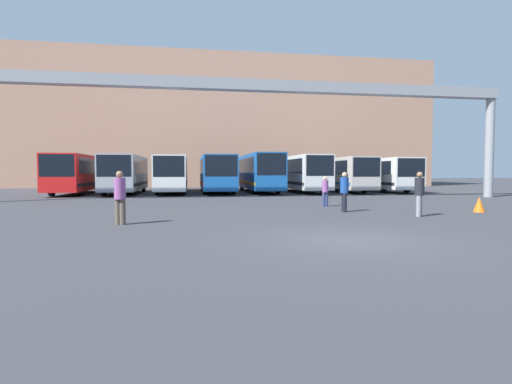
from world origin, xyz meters
The scene contains 16 objects.
ground_plane centered at (0.00, 0.00, 0.00)m, with size 200.00×200.00×0.00m, color #38383D.
building_backdrop centered at (0.00, 43.30, 8.01)m, with size 53.30×12.00×16.01m.
overhead_gantry centered at (0.00, 15.60, 6.55)m, with size 34.57×0.80×7.69m.
bus_slot_0 centered at (-13.26, 24.70, 1.80)m, with size 2.55×10.47×3.13m.
bus_slot_1 centered at (-9.47, 24.47, 1.79)m, with size 2.60×10.02×3.11m.
bus_slot_2 centered at (-5.68, 25.54, 1.77)m, with size 2.45×12.16×3.07m.
bus_slot_3 centered at (-1.89, 25.22, 1.81)m, with size 2.63×11.53×3.14m.
bus_slot_4 centered at (1.89, 25.54, 1.91)m, with size 2.47×12.17×3.31m.
bus_slot_5 centered at (5.68, 24.62, 1.84)m, with size 2.43×10.32×3.19m.
bus_slot_6 centered at (9.47, 25.63, 1.75)m, with size 2.47×12.34×3.04m.
bus_slot_7 centered at (13.26, 25.29, 1.73)m, with size 2.59×11.67×3.00m.
pedestrian_near_right centered at (-6.50, 4.14, 0.97)m, with size 0.38×0.38×1.83m.
pedestrian_mid_right centered at (2.78, 9.93, 0.83)m, with size 0.33×0.33×1.57m.
pedestrian_near_center centered at (2.67, 7.04, 0.95)m, with size 0.37×0.37×1.79m.
pedestrian_mid_left centered at (4.96, 4.80, 0.96)m, with size 0.37×0.37×1.80m.
traffic_cone centered at (8.62, 6.00, 0.34)m, with size 0.49×0.49×0.69m.
Camera 1 is at (-4.12, -9.94, 1.79)m, focal length 28.00 mm.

